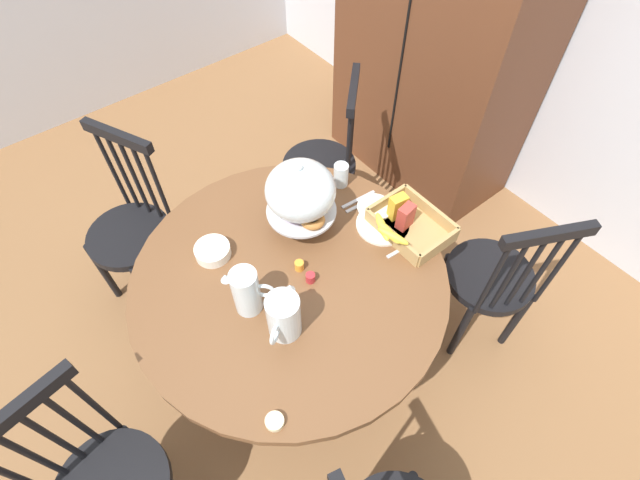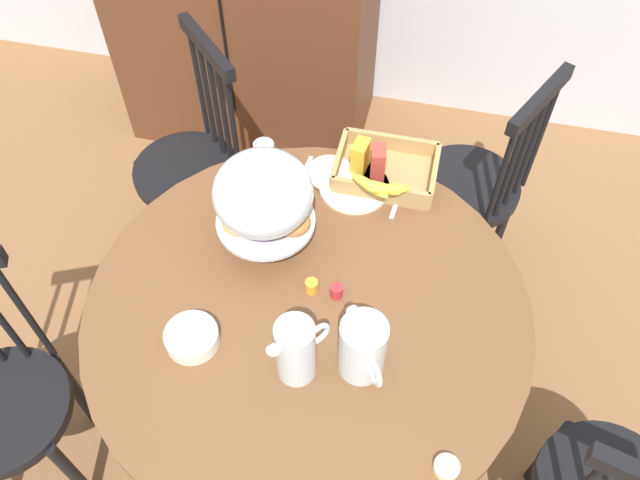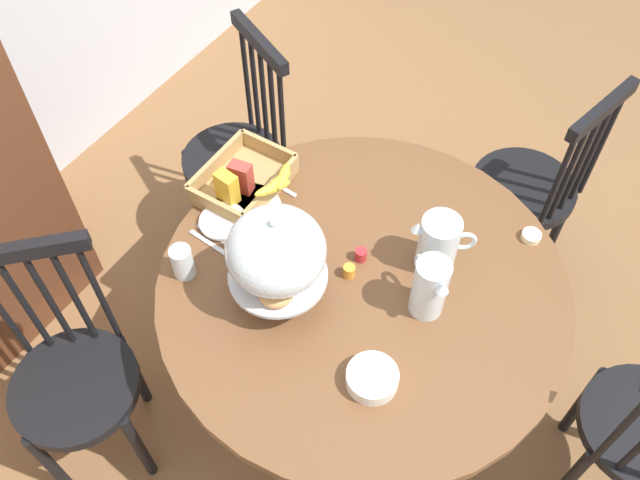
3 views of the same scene
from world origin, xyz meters
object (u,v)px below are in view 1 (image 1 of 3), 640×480
(windsor_chair_facing_door, at_px, (492,280))
(cereal_basket, at_px, (406,223))
(drinking_glass, at_px, (341,175))
(wooden_armoire, at_px, (443,23))
(windsor_chair_host_seat, at_px, (133,232))
(milk_pitcher, at_px, (284,318))
(china_plate_large, at_px, (383,225))
(dining_table, at_px, (292,303))
(windsor_chair_far_side, at_px, (324,166))
(orange_juice_pitcher, at_px, (247,293))
(butter_dish, at_px, (275,421))
(pastry_stand_with_dome, at_px, (301,193))
(china_plate_small, at_px, (375,207))
(cereal_bowl, at_px, (213,251))

(windsor_chair_facing_door, distance_m, cereal_basket, 0.55)
(windsor_chair_facing_door, height_order, drinking_glass, windsor_chair_facing_door)
(wooden_armoire, xyz_separation_m, drinking_glass, (0.39, -1.01, -0.19))
(windsor_chair_host_seat, distance_m, milk_pitcher, 1.10)
(windsor_chair_facing_door, bearing_deg, china_plate_large, -137.44)
(dining_table, xyz_separation_m, windsor_chair_facing_door, (0.43, 0.80, -0.08))
(windsor_chair_far_side, distance_m, windsor_chair_host_seat, 1.04)
(orange_juice_pitcher, height_order, china_plate_large, orange_juice_pitcher)
(butter_dish, bearing_deg, wooden_armoire, 119.88)
(cereal_basket, height_order, drinking_glass, cereal_basket)
(windsor_chair_host_seat, distance_m, orange_juice_pitcher, 0.95)
(dining_table, relative_size, milk_pitcher, 6.47)
(pastry_stand_with_dome, relative_size, butter_dish, 5.73)
(windsor_chair_far_side, height_order, milk_pitcher, windsor_chair_far_side)
(cereal_basket, height_order, butter_dish, cereal_basket)
(china_plate_small, bearing_deg, pastry_stand_with_dome, -112.31)
(wooden_armoire, xyz_separation_m, windsor_chair_facing_door, (1.07, -0.67, -0.53))
(milk_pitcher, distance_m, drinking_glass, 0.74)
(windsor_chair_facing_door, distance_m, butter_dish, 1.20)
(dining_table, bearing_deg, china_plate_small, 95.15)
(windsor_chair_facing_door, xyz_separation_m, butter_dish, (-0.01, -1.16, 0.30))
(windsor_chair_facing_door, bearing_deg, windsor_chair_host_seat, -137.58)
(cereal_basket, xyz_separation_m, butter_dish, (0.30, -0.86, -0.03))
(cereal_basket, bearing_deg, china_plate_large, -143.02)
(dining_table, bearing_deg, windsor_chair_far_side, 132.99)
(windsor_chair_host_seat, bearing_deg, cereal_bowl, 17.16)
(windsor_chair_facing_door, relative_size, windsor_chair_host_seat, 1.00)
(windsor_chair_far_side, bearing_deg, wooden_armoire, 91.32)
(pastry_stand_with_dome, relative_size, orange_juice_pitcher, 1.68)
(dining_table, distance_m, drinking_glass, 0.59)
(dining_table, relative_size, windsor_chair_far_side, 1.25)
(wooden_armoire, relative_size, windsor_chair_host_seat, 2.01)
(orange_juice_pitcher, bearing_deg, china_plate_large, 88.08)
(milk_pitcher, distance_m, cereal_bowl, 0.44)
(dining_table, height_order, china_plate_small, china_plate_small)
(dining_table, relative_size, windsor_chair_host_seat, 1.25)
(wooden_armoire, bearing_deg, windsor_chair_facing_door, -32.31)
(cereal_bowl, bearing_deg, windsor_chair_host_seat, -162.84)
(wooden_armoire, xyz_separation_m, butter_dish, (1.05, -1.83, -0.23))
(pastry_stand_with_dome, bearing_deg, orange_juice_pitcher, -64.05)
(dining_table, distance_m, cereal_basket, 0.57)
(windsor_chair_facing_door, xyz_separation_m, windsor_chair_host_seat, (-1.27, -1.16, 0.00))
(cereal_bowl, bearing_deg, butter_dish, -14.84)
(china_plate_large, distance_m, china_plate_small, 0.09)
(orange_juice_pitcher, relative_size, butter_dish, 3.41)
(pastry_stand_with_dome, height_order, cereal_basket, pastry_stand_with_dome)
(pastry_stand_with_dome, distance_m, drinking_glass, 0.32)
(dining_table, bearing_deg, wooden_armoire, 113.39)
(orange_juice_pitcher, bearing_deg, china_plate_small, 95.34)
(windsor_chair_host_seat, xyz_separation_m, pastry_stand_with_dome, (0.67, 0.54, 0.48))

